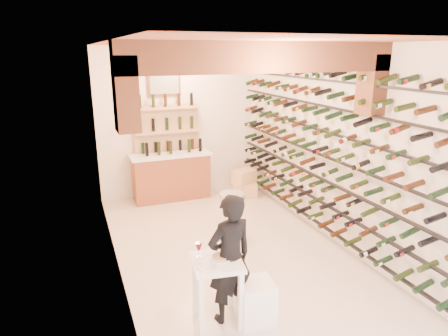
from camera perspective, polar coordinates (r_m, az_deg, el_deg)
name	(u,v)px	position (r m, az deg, el deg)	size (l,w,h in m)	color
ground	(231,250)	(6.57, 0.97, -11.65)	(6.00, 6.00, 0.00)	beige
room_shell	(239,113)	(5.62, 2.10, 7.82)	(3.52, 6.02, 3.21)	#EEE3CF
wine_rack	(317,149)	(6.71, 13.23, 2.71)	(0.32, 5.70, 2.56)	black
back_counter	(171,175)	(8.62, -7.57, -0.99)	(1.70, 0.62, 1.29)	#97502E
back_shelving	(167,144)	(8.68, -8.11, 3.47)	(1.40, 0.31, 2.73)	tan
tasting_table	(217,272)	(4.70, -1.05, -14.62)	(0.64, 0.64, 0.98)	white
white_stool	(256,301)	(4.96, 4.59, -18.51)	(0.40, 0.40, 0.51)	white
person	(230,259)	(4.70, 0.85, -12.89)	(0.58, 0.38, 1.58)	black
chrome_barstool	(232,214)	(6.61, 1.21, -6.64)	(0.45, 0.45, 0.86)	silver
crate_lower	(244,189)	(8.80, 2.88, -3.04)	(0.54, 0.38, 0.32)	#DCAE79
crate_upper	(244,176)	(8.70, 2.91, -1.18)	(0.47, 0.33, 0.28)	#DCAE79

